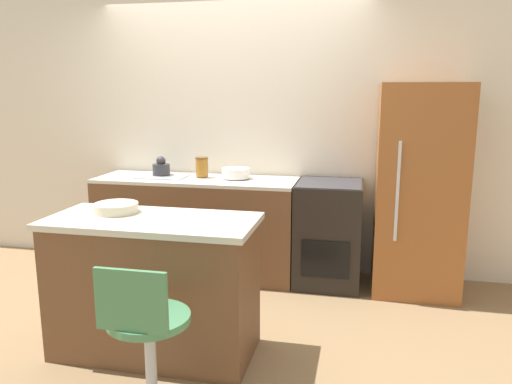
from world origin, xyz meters
The scene contains 11 objects.
ground_plane centered at (0.00, 0.00, 0.00)m, with size 14.00×14.00×0.00m, color #8E704C.
wall_back centered at (0.00, 0.66, 1.30)m, with size 8.00×0.06×2.60m.
back_counter centered at (-0.28, 0.33, 0.45)m, with size 1.85×0.61×0.91m.
kitchen_island centered at (-0.07, -1.14, 0.46)m, with size 1.33×0.62×0.91m.
oven_range centered at (0.94, 0.32, 0.46)m, with size 0.57×0.62×0.91m.
refrigerator centered at (1.68, 0.31, 0.88)m, with size 0.70×0.66×1.76m.
stool_chair centered at (0.18, -1.79, 0.42)m, with size 0.43×0.43×0.88m.
kettle centered at (-0.64, 0.37, 0.98)m, with size 0.16×0.16×0.18m.
mixing_bowl centered at (0.09, 0.37, 0.96)m, with size 0.25×0.25×0.09m.
canister_jar centered at (-0.24, 0.37, 1.01)m, with size 0.12×0.12×0.18m.
fruit_bowl centered at (-0.36, -1.05, 0.94)m, with size 0.29×0.29×0.06m.
Camera 1 is at (1.22, -3.96, 1.69)m, focal length 35.00 mm.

